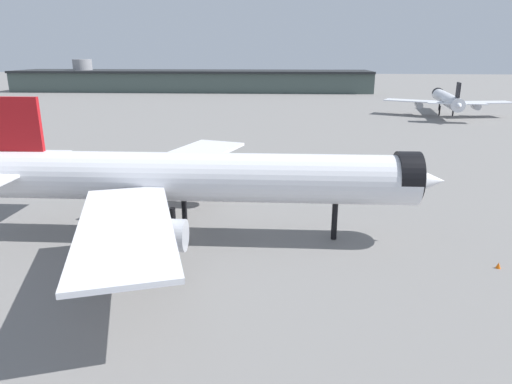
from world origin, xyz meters
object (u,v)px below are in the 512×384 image
Objects in this scene: traffic_cone_near_nose at (498,265)px; airliner_near_gate at (196,178)px; baggage_tug_wing at (218,164)px; airliner_far_taxiway at (447,99)px.

airliner_near_gate is at bearing 171.35° from traffic_cone_near_nose.
airliner_near_gate reaches higher than baggage_tug_wing.
airliner_near_gate is 33.55m from baggage_tug_wing.
traffic_cone_near_nose is (36.67, -37.72, -0.65)m from baggage_tug_wing.
airliner_near_gate reaches higher than traffic_cone_near_nose.
airliner_far_taxiway is 75.08× the size of traffic_cone_near_nose.
baggage_tug_wing is 52.61m from traffic_cone_near_nose.
airliner_far_taxiway is at bearing -63.04° from baggage_tug_wing.
baggage_tug_wing is (-65.47, -85.72, -4.47)m from airliner_far_taxiway.
airliner_near_gate is 89.71× the size of traffic_cone_near_nose.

